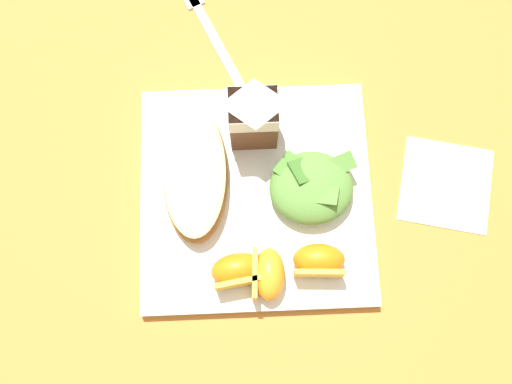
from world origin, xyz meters
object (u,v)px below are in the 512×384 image
object	(u,v)px
cheesy_pizza_bread	(195,173)
paper_napkin	(446,185)
green_salad_pile	(311,185)
orange_wedge_rear	(319,261)
orange_wedge_front	(237,270)
white_plate	(256,196)
milk_carton	(255,115)
orange_wedge_middle	(267,274)
metal_fork	(210,30)

from	to	relation	value
cheesy_pizza_bread	paper_napkin	distance (m)	0.31
cheesy_pizza_bread	green_salad_pile	xyz separation A→B (m)	(0.14, -0.02, 0.00)
cheesy_pizza_bread	orange_wedge_rear	bearing A→B (deg)	-38.24
orange_wedge_front	green_salad_pile	bearing A→B (deg)	46.91
white_plate	milk_carton	world-z (taller)	milk_carton
cheesy_pizza_bread	orange_wedge_middle	world-z (taller)	orange_wedge_middle
orange_wedge_middle	paper_napkin	xyz separation A→B (m)	(0.23, 0.11, -0.03)
white_plate	orange_wedge_middle	distance (m)	0.10
white_plate	cheesy_pizza_bread	distance (m)	0.08
orange_wedge_front	orange_wedge_rear	distance (m)	0.09
orange_wedge_rear	green_salad_pile	bearing A→B (deg)	92.03
white_plate	green_salad_pile	xyz separation A→B (m)	(0.07, 0.00, 0.03)
orange_wedge_middle	milk_carton	bearing A→B (deg)	92.27
metal_fork	green_salad_pile	bearing A→B (deg)	-62.87
orange_wedge_rear	milk_carton	bearing A→B (deg)	111.87
paper_napkin	metal_fork	size ratio (longest dim) A/B	0.62
cheesy_pizza_bread	milk_carton	size ratio (longest dim) A/B	1.55
milk_carton	paper_napkin	world-z (taller)	milk_carton
green_salad_pile	white_plate	bearing A→B (deg)	-177.58
green_salad_pile	orange_wedge_front	bearing A→B (deg)	-133.09
metal_fork	orange_wedge_rear	bearing A→B (deg)	-69.31
paper_napkin	orange_wedge_front	bearing A→B (deg)	-158.99
orange_wedge_rear	paper_napkin	world-z (taller)	orange_wedge_rear
cheesy_pizza_bread	orange_wedge_front	world-z (taller)	orange_wedge_front
green_salad_pile	orange_wedge_rear	bearing A→B (deg)	-87.97
white_plate	metal_fork	size ratio (longest dim) A/B	1.57
green_salad_pile	orange_wedge_rear	distance (m)	0.09
orange_wedge_front	paper_napkin	bearing A→B (deg)	21.01
orange_wedge_front	orange_wedge_middle	bearing A→B (deg)	-9.07
white_plate	metal_fork	distance (m)	0.24
cheesy_pizza_bread	orange_wedge_middle	xyz separation A→B (m)	(0.08, -0.12, 0.00)
paper_napkin	green_salad_pile	bearing A→B (deg)	-178.77
white_plate	paper_napkin	size ratio (longest dim) A/B	2.55
white_plate	metal_fork	xyz separation A→B (m)	(-0.05, 0.23, -0.01)
green_salad_pile	metal_fork	size ratio (longest dim) A/B	0.59
metal_fork	paper_napkin	bearing A→B (deg)	-37.93
white_plate	orange_wedge_front	distance (m)	0.10
white_plate	orange_wedge_middle	bearing A→B (deg)	-84.85
cheesy_pizza_bread	metal_fork	size ratio (longest dim) A/B	0.95
orange_wedge_front	metal_fork	world-z (taller)	orange_wedge_front
orange_wedge_middle	orange_wedge_rear	distance (m)	0.06
orange_wedge_rear	metal_fork	size ratio (longest dim) A/B	0.35
paper_napkin	metal_fork	distance (m)	0.37
white_plate	green_salad_pile	size ratio (longest dim) A/B	2.66
cheesy_pizza_bread	orange_wedge_middle	size ratio (longest dim) A/B	2.76
orange_wedge_middle	paper_napkin	world-z (taller)	orange_wedge_middle
milk_carton	cheesy_pizza_bread	bearing A→B (deg)	-143.05
cheesy_pizza_bread	green_salad_pile	world-z (taller)	green_salad_pile
white_plate	orange_wedge_front	world-z (taller)	orange_wedge_front
white_plate	orange_wedge_middle	xyz separation A→B (m)	(0.01, -0.10, 0.03)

